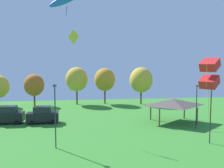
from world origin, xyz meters
TOP-DOWN VIEW (x-y plane):
  - kite_flying_0 at (9.71, 22.39)m, footprint 2.12×2.09m
  - kite_flying_6 at (-2.62, 32.68)m, footprint 1.40×1.27m
  - parked_car_second_from_left at (-12.54, 38.45)m, footprint 4.53×2.04m
  - parked_car_third_from_left at (-7.47, 38.02)m, footprint 4.66×2.16m
  - park_pavilion at (11.86, 36.06)m, footprint 7.23×5.49m
  - light_post_0 at (-4.44, 27.16)m, footprint 0.36×0.20m
  - light_post_1 at (13.78, 32.52)m, footprint 0.36×0.20m
  - light_post_2 at (12.36, 26.52)m, footprint 0.36×0.20m
  - treeline_tree_1 at (-11.56, 53.51)m, footprint 4.16×4.16m
  - treeline_tree_2 at (-2.73, 53.98)m, footprint 4.75×4.75m
  - treeline_tree_3 at (3.39, 54.18)m, footprint 4.57×4.57m
  - treeline_tree_4 at (11.20, 52.68)m, footprint 5.00×5.00m

SIDE VIEW (x-z plane):
  - parked_car_third_from_left at x=-7.47m, z-range -0.03..2.51m
  - parked_car_second_from_left at x=-12.54m, z-range -0.04..2.59m
  - park_pavilion at x=11.86m, z-range 1.28..4.88m
  - light_post_1 at x=13.78m, z-range 0.40..6.35m
  - light_post_0 at x=-4.44m, z-range 0.40..7.11m
  - light_post_2 at x=12.36m, z-range 0.41..7.44m
  - treeline_tree_1 at x=-11.56m, z-range 1.02..7.66m
  - treeline_tree_4 at x=11.20m, z-range 1.25..9.27m
  - treeline_tree_3 at x=3.39m, z-range 1.39..9.24m
  - treeline_tree_2 at x=-2.73m, z-range 1.41..9.48m
  - kite_flying_0 at x=9.71m, z-range 5.06..10.82m
  - kite_flying_6 at x=-2.62m, z-range 10.14..13.88m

